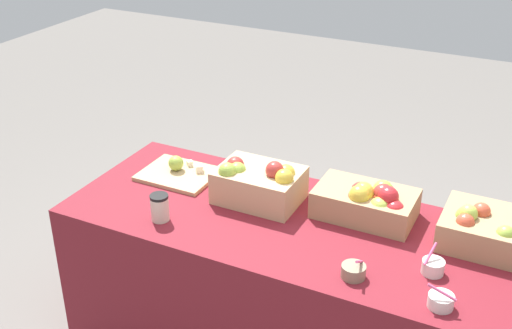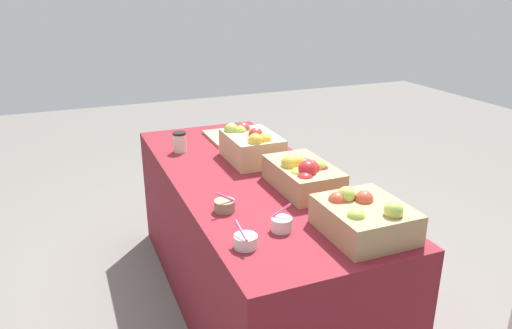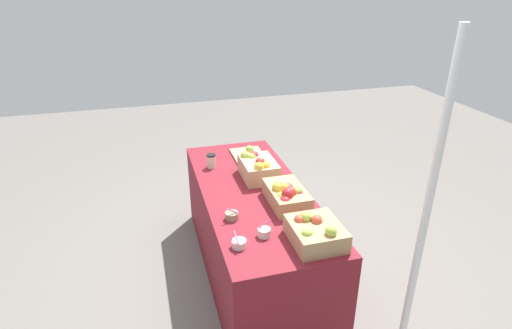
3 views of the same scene
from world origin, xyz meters
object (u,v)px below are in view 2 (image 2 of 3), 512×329
object	(u,v)px
apple_crate_right	(251,145)
sample_bowl_near	(225,205)
sample_bowl_far	(245,241)
sample_bowl_mid	(282,224)
cutting_board_front	(231,135)
apple_crate_left	(363,217)
coffee_cup	(180,142)
apple_crate_middle	(303,174)

from	to	relation	value
apple_crate_right	sample_bowl_near	world-z (taller)	apple_crate_right
sample_bowl_far	apple_crate_right	bearing A→B (deg)	156.88
sample_bowl_near	sample_bowl_mid	distance (m)	0.29
cutting_board_front	apple_crate_left	bearing A→B (deg)	2.07
sample_bowl_far	coffee_cup	bearing A→B (deg)	177.87
sample_bowl_far	sample_bowl_mid	bearing A→B (deg)	110.74
sample_bowl_far	coffee_cup	xyz separation A→B (m)	(-1.14, 0.04, 0.03)
sample_bowl_mid	apple_crate_left	bearing A→B (deg)	63.29
coffee_cup	apple_crate_right	bearing A→B (deg)	47.58
apple_crate_left	cutting_board_front	distance (m)	1.36
apple_crate_left	apple_crate_right	world-z (taller)	apple_crate_right
cutting_board_front	coffee_cup	size ratio (longest dim) A/B	2.93
apple_crate_left	apple_crate_middle	world-z (taller)	apple_crate_middle
cutting_board_front	sample_bowl_mid	bearing A→B (deg)	-10.51
coffee_cup	sample_bowl_near	bearing A→B (deg)	-1.05
cutting_board_front	sample_bowl_near	world-z (taller)	sample_bowl_near
cutting_board_front	coffee_cup	world-z (taller)	coffee_cup
sample_bowl_near	coffee_cup	bearing A→B (deg)	178.95
apple_crate_right	sample_bowl_near	distance (m)	0.64
sample_bowl_mid	coffee_cup	world-z (taller)	coffee_cup
apple_crate_left	sample_bowl_far	distance (m)	0.46
coffee_cup	sample_bowl_far	bearing A→B (deg)	-2.13
sample_bowl_near	sample_bowl_mid	xyz separation A→B (m)	(0.25, 0.15, 0.00)
apple_crate_right	sample_bowl_near	bearing A→B (deg)	-32.00
apple_crate_left	apple_crate_right	distance (m)	0.93
sample_bowl_mid	cutting_board_front	bearing A→B (deg)	169.49
sample_bowl_near	apple_crate_right	bearing A→B (deg)	148.00
sample_bowl_near	coffee_cup	xyz separation A→B (m)	(-0.83, 0.02, 0.03)
cutting_board_front	sample_bowl_far	bearing A→B (deg)	-17.35
sample_bowl_mid	coffee_cup	distance (m)	1.09
sample_bowl_near	coffee_cup	distance (m)	0.83
sample_bowl_far	coffee_cup	distance (m)	1.14
apple_crate_left	cutting_board_front	xyz separation A→B (m)	(-1.36, -0.05, -0.05)
apple_crate_right	sample_bowl_mid	bearing A→B (deg)	-13.48
cutting_board_front	sample_bowl_mid	xyz separation A→B (m)	(1.22, -0.23, 0.01)
apple_crate_left	apple_crate_right	size ratio (longest dim) A/B	0.97
apple_crate_right	coffee_cup	bearing A→B (deg)	-132.42
apple_crate_left	coffee_cup	size ratio (longest dim) A/B	2.99
sample_bowl_near	sample_bowl_far	xyz separation A→B (m)	(0.31, -0.03, -0.00)
sample_bowl_near	coffee_cup	world-z (taller)	coffee_cup
apple_crate_middle	apple_crate_right	size ratio (longest dim) A/B	1.15
apple_crate_middle	cutting_board_front	world-z (taller)	apple_crate_middle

